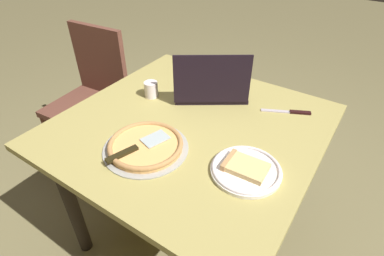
% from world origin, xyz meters
% --- Properties ---
extents(ground_plane, '(12.00, 12.00, 0.00)m').
position_xyz_m(ground_plane, '(0.00, 0.00, 0.00)').
color(ground_plane, olive).
extents(dining_table, '(1.05, 1.07, 0.75)m').
position_xyz_m(dining_table, '(0.00, 0.00, 0.64)').
color(dining_table, tan).
rests_on(dining_table, ground_plane).
extents(laptop, '(0.38, 0.41, 0.25)m').
position_xyz_m(laptop, '(0.23, 0.04, 0.81)').
color(laptop, black).
rests_on(laptop, dining_table).
extents(pizza_plate, '(0.25, 0.25, 0.04)m').
position_xyz_m(pizza_plate, '(-0.13, -0.33, 0.77)').
color(pizza_plate, white).
rests_on(pizza_plate, dining_table).
extents(pizza_tray, '(0.33, 0.33, 0.04)m').
position_xyz_m(pizza_tray, '(-0.24, 0.05, 0.77)').
color(pizza_tray, '#A2A29B').
rests_on(pizza_tray, dining_table).
extents(table_knife, '(0.11, 0.21, 0.01)m').
position_xyz_m(table_knife, '(0.32, -0.33, 0.76)').
color(table_knife, '#BFB3BD').
rests_on(table_knife, dining_table).
extents(drink_cup, '(0.07, 0.07, 0.08)m').
position_xyz_m(drink_cup, '(0.08, 0.28, 0.79)').
color(drink_cup, white).
rests_on(drink_cup, dining_table).
extents(chair_near, '(0.46, 0.46, 0.92)m').
position_xyz_m(chair_near, '(0.21, 0.91, 0.52)').
color(chair_near, brown).
rests_on(chair_near, ground_plane).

